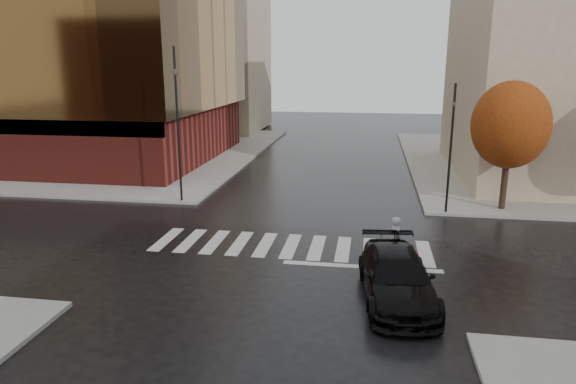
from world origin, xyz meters
name	(u,v)px	position (x,y,z in m)	size (l,w,h in m)	color
ground	(289,250)	(0.00, 0.00, 0.00)	(120.00, 120.00, 0.00)	black
sidewalk_nw	(88,151)	(-21.00, 21.00, 0.07)	(30.00, 30.00, 0.15)	gray
crosswalk	(291,246)	(0.00, 0.50, 0.01)	(12.00, 3.00, 0.01)	silver
office_glass	(45,52)	(-22.00, 17.99, 8.28)	(27.00, 19.00, 16.00)	maroon
building_nw_far	(198,37)	(-16.00, 37.00, 10.15)	(14.00, 12.00, 20.00)	tan
tree_ne_a	(510,125)	(10.00, 7.40, 4.46)	(3.80, 3.80, 6.50)	black
sedan	(397,277)	(4.15, -3.88, 0.78)	(2.18, 5.37, 1.56)	black
cyclist	(397,250)	(4.30, -1.00, 0.66)	(1.81, 1.15, 1.94)	maroon
traffic_light_nw	(177,113)	(-6.96, 6.30, 4.90)	(0.21, 0.18, 8.15)	black
traffic_light_ne	(451,142)	(7.06, 6.30, 3.70)	(0.18, 0.20, 6.38)	black
fire_hydrant	(156,176)	(-10.00, 10.00, 0.60)	(0.29, 0.29, 0.82)	#CBC10B
manhole	(369,264)	(3.26, -0.98, 0.01)	(0.54, 0.54, 0.01)	#3D3215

